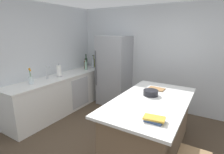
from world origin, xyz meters
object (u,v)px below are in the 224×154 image
Objects in this scene: flower_vase at (31,79)px; gin_bottle at (86,66)px; olive_oil_bottle at (94,62)px; cookbook_stack at (154,119)px; refrigerator at (114,71)px; soda_bottle at (93,63)px; paper_towel_roll at (59,71)px; wine_bottle at (86,63)px; sink_faucet at (47,72)px; kitchen_island at (150,125)px; mixing_bowl at (151,93)px; cutting_board at (156,89)px; syrup_bottle at (85,65)px.

flower_vase reaches higher than gin_bottle.
gin_bottle is at bearing -88.35° from olive_oil_bottle.
gin_bottle is 3.19m from cookbook_stack.
refrigerator is 2.09m from flower_vase.
cookbook_stack is at bearing -40.86° from olive_oil_bottle.
paper_towel_roll is at bearing -93.80° from soda_bottle.
wine_bottle reaches higher than soda_bottle.
paper_towel_roll is at bearing -125.63° from refrigerator.
gin_bottle is (-0.78, -0.24, 0.10)m from refrigerator.
wine_bottle reaches higher than gin_bottle.
flower_vase is 1.66m from gin_bottle.
cookbook_stack is at bearing -35.65° from gin_bottle.
sink_faucet is 0.96× the size of paper_towel_roll.
gin_bottle is at bearing -162.80° from refrigerator.
olive_oil_bottle is at bearing 88.01° from paper_towel_roll.
kitchen_island is 7.22× the size of cookbook_stack.
olive_oil_bottle is 1.36× the size of cookbook_stack.
mixing_bowl is (-0.08, 0.18, 0.50)m from kitchen_island.
sink_faucet is at bearing -88.88° from wine_bottle.
cookbook_stack is at bearing -36.83° from wine_bottle.
gin_bottle is (0.11, 1.23, -0.04)m from sink_faucet.
kitchen_island is at bearing -42.99° from refrigerator.
refrigerator reaches higher than mixing_bowl.
flower_vase is 0.90× the size of olive_oil_bottle.
flower_vase is 1.12× the size of cutting_board.
kitchen_island is 0.85m from cookbook_stack.
syrup_bottle is at bearing -72.78° from wine_bottle.
sink_faucet is at bearing -100.80° from paper_towel_roll.
refrigerator is at bearing -10.64° from olive_oil_bottle.
refrigerator is 6.32× the size of gin_bottle.
cutting_board is (2.29, 0.28, -0.13)m from paper_towel_roll.
kitchen_island is 6.74× the size of syrup_bottle.
flower_vase reaches higher than cutting_board.
syrup_bottle is 0.16m from gin_bottle.
flower_vase is at bearing -86.83° from sink_faucet.
cutting_board is (2.25, -1.05, -0.14)m from olive_oil_bottle.
gin_bottle is (-2.33, 1.20, 0.57)m from kitchen_island.
olive_oil_bottle is at bearing 108.12° from soda_bottle.
wine_bottle is at bearing -122.60° from olive_oil_bottle.
mixing_bowl is at bearing 5.07° from sink_faucet.
wine_bottle reaches higher than flower_vase.
sink_faucet is at bearing -95.31° from gin_bottle.
flower_vase is at bearing -92.58° from paper_towel_roll.
soda_bottle is (0.08, 1.22, 0.02)m from paper_towel_roll.
syrup_bottle is (-0.10, -0.29, -0.03)m from olive_oil_bottle.
mixing_bowl is (2.31, -0.09, -0.09)m from paper_towel_roll.
cutting_board is (2.35, -0.76, -0.11)m from syrup_bottle.
olive_oil_bottle reaches higher than kitchen_island.
cutting_board is (-0.10, 0.55, 0.46)m from kitchen_island.
paper_towel_roll reaches higher than cutting_board.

